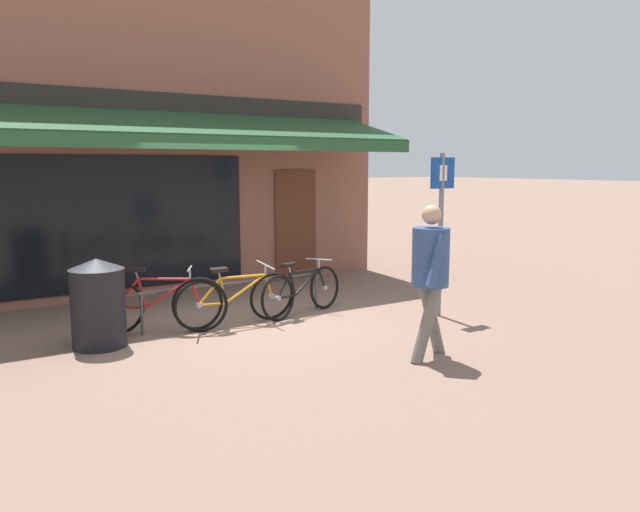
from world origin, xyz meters
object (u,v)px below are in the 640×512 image
(bicycle_red, at_px, (158,304))
(parking_sign, at_px, (441,217))
(pedestrian_adult, at_px, (430,266))
(litter_bin, at_px, (98,303))
(bicycle_black, at_px, (302,291))
(bicycle_orange, at_px, (236,299))

(bicycle_red, height_order, parking_sign, parking_sign)
(pedestrian_adult, height_order, litter_bin, pedestrian_adult)
(litter_bin, bearing_deg, bicycle_black, 1.39)
(pedestrian_adult, distance_m, parking_sign, 2.11)
(bicycle_red, height_order, bicycle_orange, bicycle_red)
(parking_sign, bearing_deg, bicycle_orange, 158.07)
(bicycle_red, xyz_separation_m, bicycle_black, (2.12, -0.14, -0.04))
(bicycle_red, height_order, litter_bin, litter_bin)
(bicycle_orange, xyz_separation_m, litter_bin, (-1.84, -0.02, 0.17))
(bicycle_orange, relative_size, pedestrian_adult, 1.02)
(pedestrian_adult, bearing_deg, parking_sign, -130.10)
(bicycle_black, height_order, pedestrian_adult, pedestrian_adult)
(bicycle_orange, height_order, pedestrian_adult, pedestrian_adult)
(bicycle_red, height_order, pedestrian_adult, pedestrian_adult)
(bicycle_orange, distance_m, pedestrian_adult, 2.88)
(bicycle_red, distance_m, litter_bin, 0.84)
(litter_bin, bearing_deg, pedestrian_adult, -39.24)
(bicycle_red, relative_size, bicycle_black, 1.01)
(bicycle_orange, height_order, litter_bin, litter_bin)
(bicycle_black, distance_m, litter_bin, 2.93)
(parking_sign, bearing_deg, pedestrian_adult, -136.83)
(bicycle_red, relative_size, bicycle_orange, 0.92)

